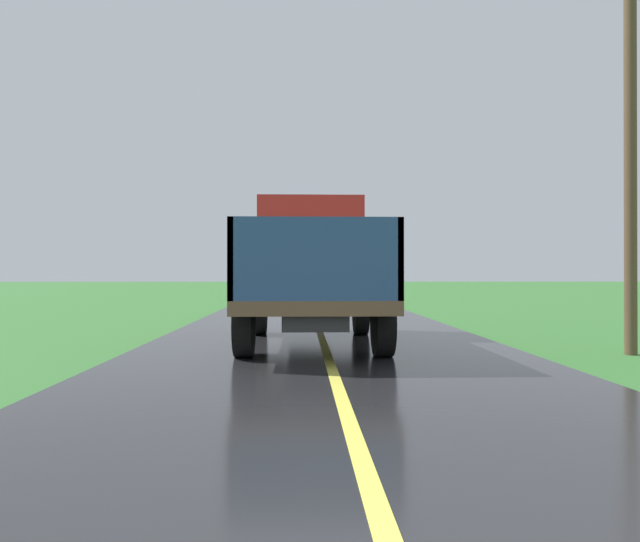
% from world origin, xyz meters
% --- Properties ---
extents(banana_truck_near, '(2.38, 5.82, 2.80)m').
position_xyz_m(banana_truck_near, '(-0.20, 10.25, 1.47)').
color(banana_truck_near, '#2D2D30').
rests_on(banana_truck_near, road_surface).
extents(utility_pole_roadside, '(2.20, 0.20, 7.89)m').
position_xyz_m(utility_pole_roadside, '(5.03, 8.50, 4.27)').
color(utility_pole_roadside, brown).
rests_on(utility_pole_roadside, ground).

